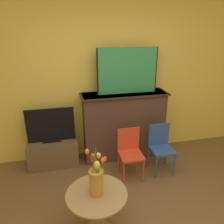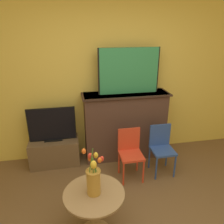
{
  "view_description": "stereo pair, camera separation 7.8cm",
  "coord_description": "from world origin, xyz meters",
  "px_view_note": "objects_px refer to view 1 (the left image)",
  "views": [
    {
      "loc": [
        -0.64,
        -1.16,
        2.04
      ],
      "look_at": [
        -0.08,
        1.3,
        1.04
      ],
      "focal_mm": 35.0,
      "sensor_mm": 36.0,
      "label": 1
    },
    {
      "loc": [
        -0.56,
        -1.17,
        2.04
      ],
      "look_at": [
        -0.08,
        1.3,
        1.04
      ],
      "focal_mm": 35.0,
      "sensor_mm": 36.0,
      "label": 2
    }
  ],
  "objects_px": {
    "tv_monitor": "(51,126)",
    "chair_red": "(130,150)",
    "painting": "(128,71)",
    "vase_tulips": "(96,178)",
    "chair_blue": "(161,145)"
  },
  "relations": [
    {
      "from": "chair_red",
      "to": "vase_tulips",
      "type": "relative_size",
      "value": 1.39
    },
    {
      "from": "tv_monitor",
      "to": "chair_blue",
      "type": "bearing_deg",
      "value": -17.68
    },
    {
      "from": "painting",
      "to": "tv_monitor",
      "type": "distance_m",
      "value": 1.4
    },
    {
      "from": "tv_monitor",
      "to": "chair_red",
      "type": "height_order",
      "value": "tv_monitor"
    },
    {
      "from": "vase_tulips",
      "to": "chair_red",
      "type": "bearing_deg",
      "value": 55.21
    },
    {
      "from": "painting",
      "to": "vase_tulips",
      "type": "distance_m",
      "value": 1.74
    },
    {
      "from": "vase_tulips",
      "to": "painting",
      "type": "bearing_deg",
      "value": 63.55
    },
    {
      "from": "painting",
      "to": "tv_monitor",
      "type": "height_order",
      "value": "painting"
    },
    {
      "from": "painting",
      "to": "chair_red",
      "type": "xyz_separation_m",
      "value": [
        -0.1,
        -0.55,
        -1.0
      ]
    },
    {
      "from": "chair_red",
      "to": "tv_monitor",
      "type": "bearing_deg",
      "value": 153.71
    },
    {
      "from": "tv_monitor",
      "to": "chair_blue",
      "type": "xyz_separation_m",
      "value": [
        1.55,
        -0.49,
        -0.25
      ]
    },
    {
      "from": "painting",
      "to": "chair_red",
      "type": "relative_size",
      "value": 1.28
    },
    {
      "from": "painting",
      "to": "chair_blue",
      "type": "height_order",
      "value": "painting"
    },
    {
      "from": "tv_monitor",
      "to": "chair_blue",
      "type": "relative_size",
      "value": 0.97
    },
    {
      "from": "chair_blue",
      "to": "vase_tulips",
      "type": "distance_m",
      "value": 1.44
    }
  ]
}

